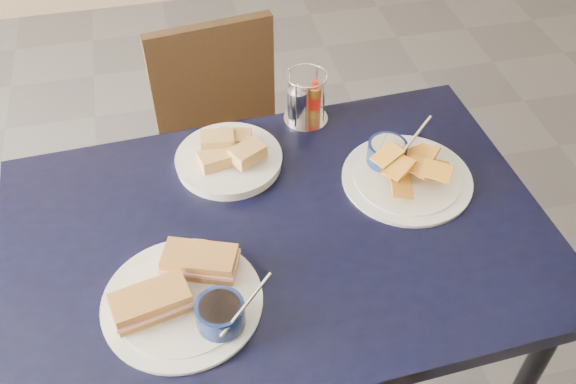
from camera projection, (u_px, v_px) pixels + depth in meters
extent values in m
cube|color=black|center=(278.00, 237.00, 1.35)|extent=(1.16, 0.80, 0.04)
cylinder|color=black|center=(81.00, 275.00, 1.75)|extent=(0.04, 0.04, 0.71)
cylinder|color=black|center=(420.00, 216.00, 1.90)|extent=(0.04, 0.04, 0.71)
cube|color=black|center=(234.00, 169.00, 1.99)|extent=(0.42, 0.41, 0.04)
cylinder|color=black|center=(197.00, 255.00, 2.01)|extent=(0.03, 0.03, 0.37)
cylinder|color=black|center=(292.00, 238.00, 2.06)|extent=(0.03, 0.03, 0.37)
cylinder|color=black|center=(186.00, 191.00, 2.21)|extent=(0.03, 0.03, 0.37)
cylinder|color=black|center=(273.00, 177.00, 2.26)|extent=(0.03, 0.03, 0.37)
cube|color=black|center=(220.00, 82.00, 1.95)|extent=(0.38, 0.09, 0.40)
cylinder|color=white|center=(182.00, 302.00, 1.21)|extent=(0.30, 0.30, 0.01)
cylinder|color=white|center=(182.00, 300.00, 1.20)|extent=(0.25, 0.25, 0.00)
cube|color=#B68041|center=(151.00, 302.00, 1.17)|extent=(0.15, 0.10, 0.04)
cube|color=#EB9D90|center=(151.00, 304.00, 1.17)|extent=(0.16, 0.10, 0.01)
cube|color=#B68041|center=(200.00, 261.00, 1.24)|extent=(0.16, 0.11, 0.04)
cube|color=#EB9D90|center=(200.00, 263.00, 1.24)|extent=(0.16, 0.12, 0.01)
cylinder|color=#0B163D|center=(220.00, 314.00, 1.15)|extent=(0.09, 0.09, 0.05)
cylinder|color=black|center=(220.00, 309.00, 1.14)|extent=(0.08, 0.08, 0.01)
cylinder|color=silver|center=(246.00, 305.00, 1.11)|extent=(0.11, 0.07, 0.08)
cylinder|color=white|center=(407.00, 179.00, 1.44)|extent=(0.29, 0.29, 0.01)
cylinder|color=white|center=(407.00, 177.00, 1.44)|extent=(0.24, 0.24, 0.00)
cube|color=orange|center=(395.00, 174.00, 1.44)|extent=(0.08, 0.08, 0.02)
cube|color=orange|center=(386.00, 152.00, 1.48)|extent=(0.08, 0.07, 0.02)
cube|color=orange|center=(435.00, 171.00, 1.43)|extent=(0.07, 0.08, 0.02)
cube|color=orange|center=(413.00, 158.00, 1.45)|extent=(0.07, 0.05, 0.02)
cube|color=orange|center=(402.00, 190.00, 1.38)|extent=(0.06, 0.08, 0.02)
cube|color=orange|center=(424.00, 161.00, 1.43)|extent=(0.08, 0.08, 0.03)
cube|color=orange|center=(391.00, 149.00, 1.46)|extent=(0.08, 0.06, 0.02)
cube|color=orange|center=(418.00, 169.00, 1.40)|extent=(0.07, 0.08, 0.02)
cube|color=orange|center=(398.00, 170.00, 1.39)|extent=(0.08, 0.07, 0.02)
cube|color=orange|center=(387.00, 158.00, 1.41)|extent=(0.08, 0.07, 0.02)
cube|color=orange|center=(436.00, 173.00, 1.37)|extent=(0.08, 0.08, 0.02)
cylinder|color=#0B163D|center=(387.00, 153.00, 1.45)|extent=(0.09, 0.09, 0.05)
cylinder|color=beige|center=(388.00, 147.00, 1.44)|extent=(0.08, 0.08, 0.01)
cylinder|color=silver|center=(411.00, 141.00, 1.42)|extent=(0.11, 0.07, 0.08)
cylinder|color=white|center=(229.00, 161.00, 1.47)|extent=(0.24, 0.24, 0.02)
cylinder|color=white|center=(229.00, 158.00, 1.47)|extent=(0.20, 0.20, 0.00)
cube|color=tan|center=(216.00, 159.00, 1.43)|extent=(0.08, 0.06, 0.03)
cube|color=tan|center=(235.00, 140.00, 1.47)|extent=(0.09, 0.07, 0.03)
cube|color=tan|center=(248.00, 154.00, 1.43)|extent=(0.09, 0.08, 0.03)
cube|color=tan|center=(218.00, 141.00, 1.45)|extent=(0.08, 0.06, 0.03)
cylinder|color=silver|center=(306.00, 118.00, 1.59)|extent=(0.11, 0.11, 0.01)
cylinder|color=silver|center=(316.00, 86.00, 1.57)|extent=(0.01, 0.01, 0.13)
cylinder|color=silver|center=(289.00, 90.00, 1.56)|extent=(0.01, 0.01, 0.13)
cylinder|color=silver|center=(296.00, 107.00, 1.52)|extent=(0.01, 0.01, 0.13)
cylinder|color=silver|center=(323.00, 103.00, 1.53)|extent=(0.01, 0.01, 0.13)
torus|color=silver|center=(307.00, 76.00, 1.50)|extent=(0.10, 0.10, 0.00)
cylinder|color=silver|center=(297.00, 105.00, 1.56)|extent=(0.05, 0.05, 0.08)
cone|color=silver|center=(297.00, 87.00, 1.52)|extent=(0.04, 0.04, 0.02)
cylinder|color=brown|center=(314.00, 101.00, 1.57)|extent=(0.03, 0.03, 0.08)
cylinder|color=#A21409|center=(314.00, 101.00, 1.57)|extent=(0.03, 0.03, 0.03)
cylinder|color=#A21409|center=(315.00, 84.00, 1.53)|extent=(0.02, 0.02, 0.02)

